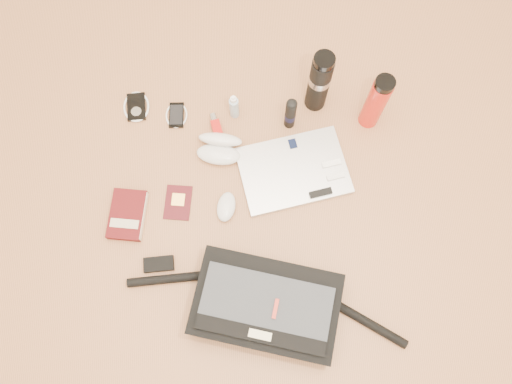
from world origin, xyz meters
TOP-DOWN VIEW (x-y plane):
  - ground at (0.00, 0.00)m, footprint 4.00×4.00m
  - messenger_bag at (0.05, -0.27)m, footprint 0.92×0.39m
  - laptop at (0.17, 0.21)m, footprint 0.42×0.33m
  - book at (-0.42, 0.07)m, footprint 0.14×0.19m
  - passport at (-0.25, 0.11)m, footprint 0.10×0.14m
  - mouse at (-0.07, 0.08)m, footprint 0.08×0.12m
  - sunglasses_case at (-0.09, 0.30)m, footprint 0.18×0.16m
  - ipod at (-0.40, 0.49)m, footprint 0.10×0.12m
  - phone at (-0.25, 0.45)m, footprint 0.08×0.10m
  - inhaler at (-0.10, 0.39)m, footprint 0.05×0.12m
  - spray_bottle at (-0.04, 0.45)m, footprint 0.04×0.04m
  - aerosol_can at (0.17, 0.40)m, footprint 0.04×0.04m
  - thermos_black at (0.27, 0.49)m, footprint 0.09×0.09m
  - thermos_red at (0.46, 0.41)m, footprint 0.09×0.09m

SIDE VIEW (x-z plane):
  - ground at x=0.00m, z-range 0.00..0.00m
  - passport at x=-0.25m, z-range 0.00..0.01m
  - phone at x=-0.25m, z-range 0.00..0.01m
  - ipod at x=-0.40m, z-range 0.00..0.01m
  - laptop at x=0.17m, z-range -0.01..0.03m
  - inhaler at x=-0.10m, z-range 0.00..0.03m
  - book at x=-0.42m, z-range 0.00..0.03m
  - mouse at x=-0.07m, z-range 0.00..0.04m
  - sunglasses_case at x=-0.09m, z-range -0.01..0.08m
  - spray_bottle at x=-0.04m, z-range -0.01..0.12m
  - messenger_bag at x=0.05m, z-range -0.01..0.12m
  - aerosol_can at x=0.17m, z-range 0.00..0.17m
  - thermos_red at x=0.46m, z-range 0.00..0.27m
  - thermos_black at x=0.27m, z-range 0.00..0.30m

